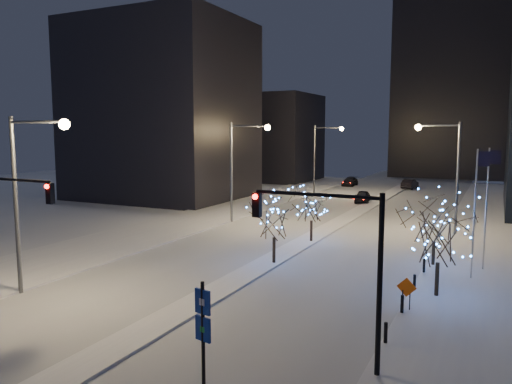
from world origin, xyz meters
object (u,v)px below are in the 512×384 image
Objects in this scene: traffic_signal_west at (3,219)px; holiday_tree_median_far at (312,206)px; car_far at (350,182)px; construction_sign at (406,290)px; street_lamp_w_far at (321,150)px; car_near at (363,197)px; car_mid at (410,184)px; wayfinding_sign at (203,323)px; street_lamp_east at (447,163)px; traffic_signal_east at (339,250)px; holiday_tree_plaza_far at (435,219)px; street_lamp_w_mid at (241,159)px; holiday_tree_plaza_near at (439,234)px; street_lamp_w_near at (28,181)px; holiday_tree_median_near at (274,217)px.

traffic_signal_west is 1.59× the size of holiday_tree_median_far.
construction_sign reaches higher than car_far.
street_lamp_w_far is 47.81m from construction_sign.
street_lamp_w_far reaches higher than traffic_signal_west.
street_lamp_w_far is at bearing 136.24° from car_near.
car_mid is at bearing 88.69° from holiday_tree_median_far.
wayfinding_sign is at bearing -75.63° from street_lamp_w_far.
construction_sign is (0.22, -21.44, -5.29)m from street_lamp_east.
traffic_signal_east is 5.70m from wayfinding_sign.
car_mid is 0.92× the size of holiday_tree_plaza_far.
street_lamp_w_mid is at bearing 128.29° from wayfinding_sign.
holiday_tree_plaza_near reaches higher than holiday_tree_plaza_far.
street_lamp_w_near is 2.01× the size of holiday_tree_median_near.
car_far is 52.36m from holiday_tree_median_near.
street_lamp_w_mid is 2.23× the size of car_near.
traffic_signal_west is 1.43× the size of car_far.
holiday_tree_plaza_near is (20.39, 9.54, -2.86)m from street_lamp_w_near.
street_lamp_w_far is at bearing 116.74° from holiday_tree_plaza_near.
construction_sign reaches higher than car_mid.
construction_sign is at bearing 104.51° from car_mid.
street_lamp_w_near is at bearing -115.69° from holiday_tree_median_far.
traffic_signal_east is 10.90m from holiday_tree_plaza_near.
car_near is at bearing 110.54° from construction_sign.
traffic_signal_west is at bearing -89.45° from street_lamp_w_far.
street_lamp_w_far is 2.23× the size of car_near.
car_near is at bearing 69.44° from street_lamp_w_mid.
car_far is (0.61, 13.53, -5.79)m from street_lamp_w_far.
car_mid is 68.00m from wayfinding_sign.
holiday_tree_median_far is (9.44, 19.62, -3.42)m from street_lamp_w_near.
street_lamp_w_mid and street_lamp_east have the same top height.
wayfinding_sign is at bearing -139.37° from traffic_signal_east.
traffic_signal_east is 66.93m from car_far.
holiday_tree_plaza_near is at bearing -81.97° from holiday_tree_plaza_far.
car_far is at bearing 117.39° from street_lamp_east.
construction_sign is (11.80, -38.27, 0.39)m from car_near.
street_lamp_w_mid is 1.43× the size of traffic_signal_west.
street_lamp_w_far is at bearing 90.00° from street_lamp_w_mid.
holiday_tree_median_far is 0.81× the size of holiday_tree_plaza_near.
street_lamp_w_mid is 1.00× the size of street_lamp_east.
traffic_signal_east is 1.56× the size of car_near.
car_near is at bearing 110.15° from holiday_tree_plaza_near.
street_lamp_w_far is 45.39m from holiday_tree_plaza_near.
street_lamp_east is 18.72m from holiday_tree_plaza_near.
traffic_signal_west is (0.50, -2.00, -1.74)m from street_lamp_w_near.
traffic_signal_east is 22.35m from holiday_tree_median_far.
holiday_tree_median_far is (8.83, -43.91, 2.37)m from car_far.
car_mid is 57.63m from construction_sign.
holiday_tree_median_far reaches higher than wayfinding_sign.
traffic_signal_east is 15.56m from holiday_tree_median_near.
car_mid reaches higher than car_near.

